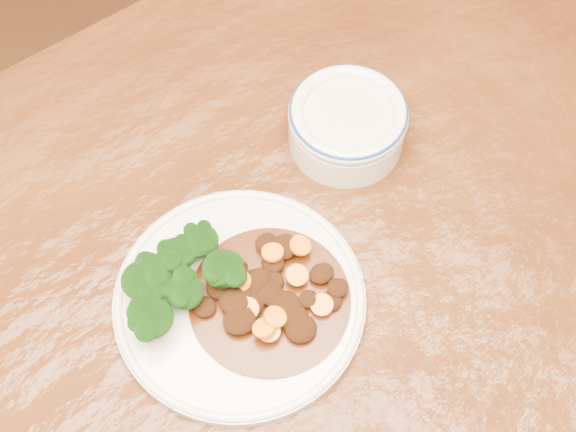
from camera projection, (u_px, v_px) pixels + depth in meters
dining_table at (233, 365)px, 0.88m from camera, size 1.53×0.95×0.75m
dinner_plate at (240, 299)px, 0.82m from camera, size 0.26×0.26×0.02m
broccoli_florets at (176, 279)px, 0.80m from camera, size 0.13×0.09×0.05m
mince_stew at (269, 297)px, 0.81m from camera, size 0.17×0.17×0.03m
dip_bowl at (347, 123)px, 0.90m from camera, size 0.13×0.13×0.06m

